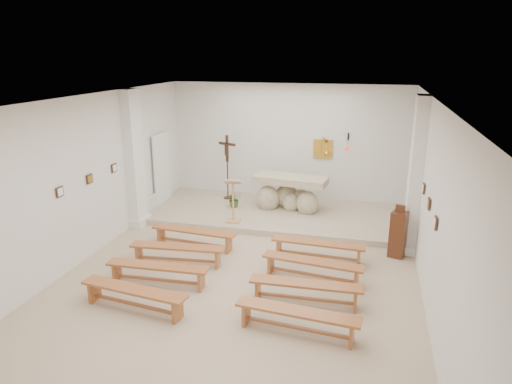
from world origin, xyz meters
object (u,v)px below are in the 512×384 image
(altar, at_px, (289,195))
(bench_left_front, at_px, (194,234))
(bench_left_third, at_px, (158,270))
(bench_left_second, at_px, (178,250))
(bench_right_fourth, at_px, (297,316))
(crucifix_stand, at_px, (227,162))
(bench_right_second, at_px, (313,265))
(donation_pedestal, at_px, (398,234))
(bench_left_fourth, at_px, (134,294))
(bench_right_front, at_px, (318,246))
(lectern, at_px, (233,200))
(bench_right_third, at_px, (306,288))

(altar, relative_size, bench_left_front, 1.02)
(bench_left_third, bearing_deg, bench_left_second, 87.65)
(bench_right_fourth, bearing_deg, bench_left_second, 152.34)
(crucifix_stand, distance_m, bench_right_second, 5.31)
(donation_pedestal, bearing_deg, altar, 160.26)
(bench_left_front, xyz_separation_m, bench_right_fourth, (2.87, -2.81, 0.00))
(bench_left_second, height_order, bench_left_fourth, same)
(altar, xyz_separation_m, bench_left_second, (-1.73, -3.73, -0.23))
(altar, distance_m, bench_right_front, 3.02)
(lectern, height_order, donation_pedestal, lectern)
(bench_right_front, xyz_separation_m, bench_right_fourth, (0.00, -2.81, 0.00))
(bench_right_second, height_order, bench_right_fourth, same)
(bench_left_third, height_order, bench_right_fourth, same)
(bench_right_front, height_order, bench_right_second, same)
(bench_right_fourth, bearing_deg, lectern, 124.52)
(bench_left_second, distance_m, bench_right_fourth, 3.43)
(bench_right_front, height_order, bench_left_third, same)
(bench_right_front, relative_size, bench_right_second, 0.99)
(bench_left_fourth, bearing_deg, bench_left_front, 97.64)
(bench_left_front, relative_size, bench_right_third, 1.01)
(bench_left_fourth, bearing_deg, crucifix_stand, 99.69)
(bench_left_front, distance_m, bench_left_second, 0.94)
(bench_left_second, bearing_deg, bench_left_front, 84.54)
(donation_pedestal, bearing_deg, bench_left_second, -143.06)
(donation_pedestal, distance_m, bench_right_front, 1.79)
(altar, height_order, bench_left_fourth, altar)
(donation_pedestal, xyz_separation_m, bench_right_fourth, (-1.67, -3.44, -0.21))
(donation_pedestal, height_order, bench_right_third, donation_pedestal)
(bench_left_front, xyz_separation_m, bench_left_second, (0.00, -0.94, 0.00))
(bench_right_front, bearing_deg, bench_left_third, -143.92)
(bench_left_third, bearing_deg, bench_right_fourth, -20.43)
(bench_right_front, relative_size, bench_left_third, 1.00)
(bench_left_front, bearing_deg, bench_right_fourth, -39.37)
(altar, bearing_deg, crucifix_stand, 173.43)
(bench_right_fourth, bearing_deg, bench_right_third, 95.48)
(bench_left_front, distance_m, bench_right_third, 3.43)
(lectern, height_order, bench_right_front, lectern)
(bench_right_second, relative_size, bench_left_fourth, 1.00)
(altar, relative_size, bench_right_third, 1.03)
(crucifix_stand, height_order, bench_left_front, crucifix_stand)
(bench_left_third, distance_m, bench_right_third, 2.87)
(lectern, distance_m, bench_left_second, 2.47)
(altar, distance_m, donation_pedestal, 3.55)
(bench_right_third, bearing_deg, altar, 101.78)
(altar, xyz_separation_m, bench_right_third, (1.14, -4.67, -0.23))
(bench_left_second, xyz_separation_m, bench_right_second, (2.87, 0.00, 0.00))
(bench_right_third, bearing_deg, donation_pedestal, 54.36)
(altar, xyz_separation_m, bench_left_front, (-1.73, -2.79, -0.23))
(bench_right_third, bearing_deg, bench_left_front, 144.90)
(bench_left_front, relative_size, bench_right_fourth, 1.00)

